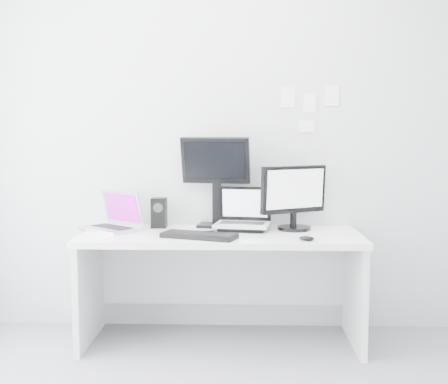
% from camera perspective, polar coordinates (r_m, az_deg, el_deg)
% --- Properties ---
extents(back_wall, '(3.60, 0.00, 3.60)m').
position_cam_1_polar(back_wall, '(4.01, -0.13, 5.51)').
color(back_wall, '#B4B6B8').
rests_on(back_wall, ground).
extents(desk, '(1.80, 0.70, 0.73)m').
position_cam_1_polar(desk, '(3.80, -0.30, -9.54)').
color(desk, white).
rests_on(desk, ground).
extents(macbook, '(0.46, 0.44, 0.28)m').
position_cam_1_polar(macbook, '(3.87, -11.26, -1.78)').
color(macbook, silver).
rests_on(macbook, desk).
extents(speaker, '(0.11, 0.11, 0.20)m').
position_cam_1_polar(speaker, '(3.96, -6.46, -2.06)').
color(speaker, black).
rests_on(speaker, desk).
extents(dell_laptop, '(0.39, 0.33, 0.29)m').
position_cam_1_polar(dell_laptop, '(3.80, 1.82, -1.66)').
color(dell_laptop, silver).
rests_on(dell_laptop, desk).
extents(rear_monitor, '(0.49, 0.24, 0.64)m').
position_cam_1_polar(rear_monitor, '(3.93, -0.80, 1.10)').
color(rear_monitor, black).
rests_on(rear_monitor, desk).
extents(samsung_monitor, '(0.53, 0.43, 0.45)m').
position_cam_1_polar(samsung_monitor, '(3.85, 7.01, -0.47)').
color(samsung_monitor, black).
rests_on(samsung_monitor, desk).
extents(keyboard, '(0.49, 0.31, 0.03)m').
position_cam_1_polar(keyboard, '(3.55, -2.49, -4.34)').
color(keyboard, black).
rests_on(keyboard, desk).
extents(mouse, '(0.11, 0.09, 0.03)m').
position_cam_1_polar(mouse, '(3.49, 8.22, -4.59)').
color(mouse, black).
rests_on(mouse, desk).
extents(wall_note_0, '(0.10, 0.00, 0.14)m').
position_cam_1_polar(wall_note_0, '(4.03, 6.37, 9.33)').
color(wall_note_0, white).
rests_on(wall_note_0, back_wall).
extents(wall_note_1, '(0.09, 0.00, 0.13)m').
position_cam_1_polar(wall_note_1, '(4.04, 8.51, 8.72)').
color(wall_note_1, white).
rests_on(wall_note_1, back_wall).
extents(wall_note_2, '(0.10, 0.00, 0.14)m').
position_cam_1_polar(wall_note_2, '(4.06, 10.65, 9.37)').
color(wall_note_2, white).
rests_on(wall_note_2, back_wall).
extents(wall_note_3, '(0.11, 0.00, 0.08)m').
position_cam_1_polar(wall_note_3, '(4.03, 8.19, 6.45)').
color(wall_note_3, white).
rests_on(wall_note_3, back_wall).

